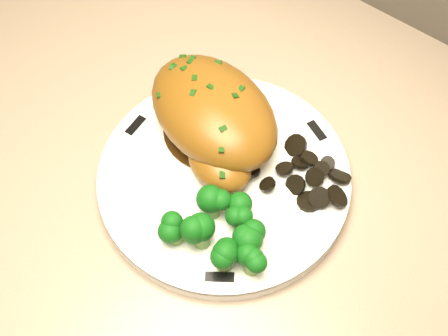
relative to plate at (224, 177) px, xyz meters
The scene contains 8 objects.
plate is the anchor object (origin of this frame).
rim_accent_0 0.12m from the plate, 67.53° to the left, with size 0.03×0.01×0.00m, color black.
rim_accent_1 0.12m from the plate, behind, with size 0.03×0.01×0.00m, color black.
rim_accent_2 0.12m from the plate, 52.47° to the right, with size 0.03×0.01×0.00m, color black.
gravy_pool 0.06m from the plate, 140.84° to the left, with size 0.11×0.11×0.00m, color #361E09.
chicken_breast 0.07m from the plate, 141.40° to the left, with size 0.19×0.16×0.07m.
mushroom_pile 0.08m from the plate, 30.01° to the left, with size 0.10×0.07×0.02m.
broccoli_florets 0.09m from the plate, 51.54° to the right, with size 0.10×0.08×0.04m.
Camera 1 is at (-0.16, 1.39, 1.38)m, focal length 45.00 mm.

